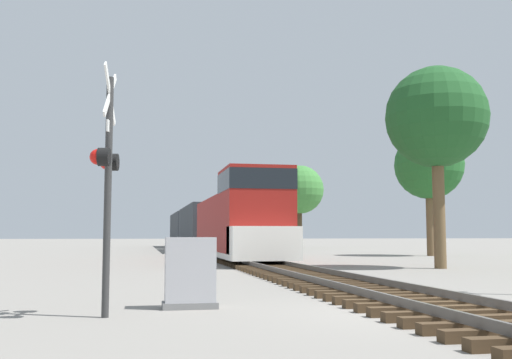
# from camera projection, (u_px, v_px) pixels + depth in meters

# --- Properties ---
(ground_plane) EXTENTS (400.00, 400.00, 0.00)m
(ground_plane) POSITION_uv_depth(u_px,v_px,m) (433.00, 313.00, 10.33)
(ground_plane) COLOR gray
(rail_track_bed) EXTENTS (2.60, 160.00, 0.31)m
(rail_track_bed) POSITION_uv_depth(u_px,v_px,m) (433.00, 305.00, 10.35)
(rail_track_bed) COLOR #42301E
(rail_track_bed) RESTS_ON ground
(freight_train) EXTENTS (2.90, 49.47, 4.26)m
(freight_train) POSITION_uv_depth(u_px,v_px,m) (203.00, 228.00, 47.33)
(freight_train) COLOR maroon
(freight_train) RESTS_ON ground
(crossing_signal_near) EXTENTS (0.45, 1.01, 4.17)m
(crossing_signal_near) POSITION_uv_depth(u_px,v_px,m) (107.00, 170.00, 9.98)
(crossing_signal_near) COLOR #333333
(crossing_signal_near) RESTS_ON ground
(relay_cabinet) EXTENTS (1.01, 0.53, 1.30)m
(relay_cabinet) POSITION_uv_depth(u_px,v_px,m) (190.00, 273.00, 11.05)
(relay_cabinet) COLOR slate
(relay_cabinet) RESTS_ON ground
(tree_far_right) EXTENTS (4.15, 4.15, 8.24)m
(tree_far_right) POSITION_uv_depth(u_px,v_px,m) (436.00, 118.00, 24.48)
(tree_far_right) COLOR brown
(tree_far_right) RESTS_ON ground
(tree_mid_background) EXTENTS (4.44, 4.44, 8.09)m
(tree_mid_background) POSITION_uv_depth(u_px,v_px,m) (429.00, 166.00, 38.74)
(tree_mid_background) COLOR brown
(tree_mid_background) RESTS_ON ground
(tree_deep_background) EXTENTS (5.01, 5.01, 8.51)m
(tree_deep_background) POSITION_uv_depth(u_px,v_px,m) (299.00, 190.00, 61.80)
(tree_deep_background) COLOR #473521
(tree_deep_background) RESTS_ON ground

